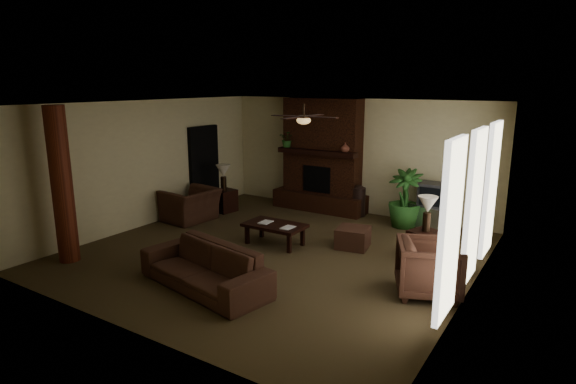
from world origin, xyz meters
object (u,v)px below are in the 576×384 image
Objects in this scene: log_column at (62,185)px; tv_stand at (431,217)px; sofa at (204,260)px; floor_vase at (358,199)px; armchair_right at (429,266)px; lamp_left at (223,173)px; coffee_table at (275,227)px; side_table_left at (224,200)px; floor_plant at (404,211)px; ottoman at (353,238)px; armchair_left at (190,200)px; side_table_right at (425,246)px; lamp_right at (428,207)px.

tv_stand is at bearing 48.04° from log_column.
sofa reaches higher than floor_vase.
armchair_right is at bearing -54.63° from tv_stand.
lamp_left is (-4.75, -1.47, 0.75)m from tv_stand.
coffee_table is (-3.26, 0.64, -0.10)m from armchair_right.
coffee_table is at bearing -29.59° from side_table_left.
floor_plant reaches higher than tv_stand.
ottoman is 0.92× the size of lamp_left.
log_column reaches higher than armchair_left.
lamp_left reaches higher than floor_plant.
lamp_left is at bearing 137.16° from sofa.
armchair_left is 4.02m from ottoman.
armchair_right is at bearing 39.32° from sofa.
ottoman is at bearing 30.68° from armchair_right.
log_column is at bearing -134.52° from coffee_table.
coffee_table is at bearing 87.00° from armchair_left.
armchair_right reaches higher than side_table_right.
floor_vase is at bearing 111.82° from ottoman.
side_table_right reaches higher than ottoman.
floor_vase is 1.40× the size of side_table_left.
lamp_right is (5.39, 0.42, 0.50)m from armchair_left.
log_column is 3.64× the size of floor_vase.
log_column is at bearing 85.48° from armchair_right.
side_table_left is 0.85× the size of lamp_right.
tv_stand is 5.03m from lamp_left.
ottoman is at bearing -10.57° from side_table_left.
floor_plant is at bearing 119.55° from lamp_right.
armchair_left reaches higher than sofa.
floor_vase is 1.18× the size of lamp_right.
floor_vase is at bearing 59.89° from log_column.
lamp_left is at bearing -164.04° from floor_plant.
lamp_left is at bearing -52.28° from side_table_left.
ottoman is 3.97m from lamp_left.
tv_stand is (0.92, 2.14, 0.05)m from ottoman.
armchair_right is 1.44× the size of lamp_left.
ottoman is at bearing 26.29° from coffee_table.
sofa is (2.89, 0.45, -0.95)m from log_column.
lamp_left reaches higher than side_table_right.
log_column is at bearing -111.92° from tv_stand.
log_column is 6.36m from armchair_right.
ottoman is 0.78× the size of floor_vase.
ottoman is at bearing -93.19° from tv_stand.
ottoman is 2.32m from tv_stand.
armchair_left is 5.94m from armchair_right.
side_table_right is at bearing -56.99° from tv_stand.
lamp_left is at bearing 173.58° from lamp_right.
tv_stand is 1.55× the size of side_table_right.
log_column is at bearing 3.05° from armchair_left.
sofa reaches higher than tv_stand.
coffee_table is 2.86m from side_table_left.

